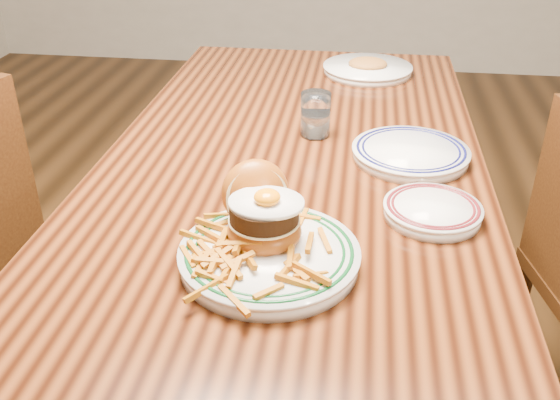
# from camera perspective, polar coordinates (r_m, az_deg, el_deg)

# --- Properties ---
(floor) EXTENTS (6.00, 6.00, 0.00)m
(floor) POSITION_cam_1_polar(r_m,az_deg,el_deg) (1.88, 1.07, -16.54)
(floor) COLOR black
(floor) RESTS_ON ground
(table) EXTENTS (0.85, 1.60, 0.75)m
(table) POSITION_cam_1_polar(r_m,az_deg,el_deg) (1.48, 1.31, 1.52)
(table) COLOR black
(table) RESTS_ON floor
(main_plate) EXTENTS (0.30, 0.32, 0.15)m
(main_plate) POSITION_cam_1_polar(r_m,az_deg,el_deg) (1.04, -1.21, -3.55)
(main_plate) COLOR white
(main_plate) RESTS_ON table
(side_plate) EXTENTS (0.18, 0.19, 0.03)m
(side_plate) POSITION_cam_1_polar(r_m,az_deg,el_deg) (1.20, 13.78, -0.88)
(side_plate) COLOR white
(side_plate) RESTS_ON table
(rear_plate) EXTENTS (0.26, 0.26, 0.03)m
(rear_plate) POSITION_cam_1_polar(r_m,az_deg,el_deg) (1.42, 11.85, 4.29)
(rear_plate) COLOR white
(rear_plate) RESTS_ON table
(water_glass) EXTENTS (0.07, 0.07, 0.11)m
(water_glass) POSITION_cam_1_polar(r_m,az_deg,el_deg) (1.50, 3.26, 7.58)
(water_glass) COLOR white
(water_glass) RESTS_ON table
(far_plate) EXTENTS (0.27, 0.27, 0.05)m
(far_plate) POSITION_cam_1_polar(r_m,az_deg,el_deg) (1.96, 8.01, 11.82)
(far_plate) COLOR white
(far_plate) RESTS_ON table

